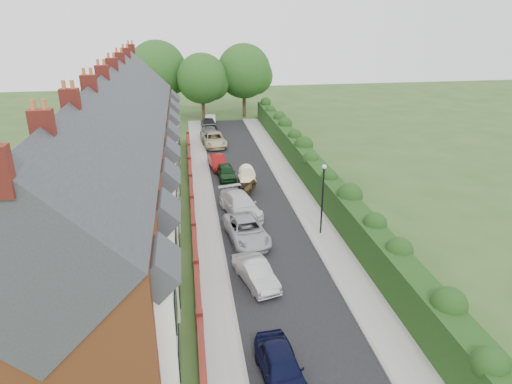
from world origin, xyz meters
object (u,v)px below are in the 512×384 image
(lamppost, at_px, (323,191))
(car_navy, at_px, (281,367))
(car_red, at_px, (217,162))
(car_silver_b, at_px, (246,230))
(car_beige, at_px, (214,139))
(horse_cart, at_px, (247,176))
(car_white, at_px, (240,205))
(car_grey, at_px, (210,135))
(horse, at_px, (250,190))
(car_green, at_px, (226,172))
(car_silver_a, at_px, (256,273))
(car_black, at_px, (209,124))

(lamppost, distance_m, car_navy, 14.19)
(car_red, bearing_deg, car_silver_b, -93.66)
(car_navy, relative_size, car_beige, 0.78)
(horse_cart, bearing_deg, car_white, -103.63)
(car_red, xyz_separation_m, car_grey, (-0.10, 9.96, 0.12))
(horse, bearing_deg, car_white, 93.34)
(car_green, relative_size, horse, 2.21)
(car_white, height_order, car_red, car_white)
(car_silver_a, bearing_deg, car_green, 75.49)
(car_navy, xyz_separation_m, horse, (1.55, 20.08, 0.02))
(lamppost, bearing_deg, car_silver_b, -179.58)
(car_silver_b, distance_m, car_white, 4.27)
(car_grey, bearing_deg, car_navy, -91.15)
(car_silver_b, height_order, car_white, car_white)
(car_white, xyz_separation_m, car_red, (-0.90, 11.21, -0.13))
(car_black, xyz_separation_m, horse, (1.96, -23.75, -0.02))
(car_green, bearing_deg, car_silver_b, -90.73)
(car_black, bearing_deg, horse_cart, -87.21)
(car_navy, height_order, car_grey, car_grey)
(car_navy, distance_m, car_red, 28.27)
(car_red, relative_size, car_black, 0.90)
(car_black, relative_size, horse_cart, 1.43)
(car_beige, xyz_separation_m, horse_cart, (1.90, -14.27, 0.52))
(lamppost, distance_m, car_green, 13.62)
(car_silver_a, xyz_separation_m, car_silver_b, (0.18, 5.27, 0.06))
(car_silver_b, xyz_separation_m, car_beige, (-0.61, 23.44, 0.01))
(car_green, bearing_deg, car_navy, -91.88)
(car_grey, bearing_deg, car_silver_b, -90.08)
(car_red, bearing_deg, car_beige, 81.98)
(car_navy, xyz_separation_m, car_grey, (-0.64, 38.23, 0.06))
(car_navy, xyz_separation_m, car_red, (-0.54, 28.27, -0.06))
(car_white, distance_m, horse_cart, 5.06)
(car_navy, bearing_deg, car_black, 86.35)
(car_beige, bearing_deg, car_white, -92.81)
(car_red, xyz_separation_m, horse, (2.09, -8.19, 0.08))
(car_green, bearing_deg, car_black, 89.57)
(car_navy, distance_m, car_black, 43.83)
(car_green, bearing_deg, horse_cart, -65.53)
(car_silver_b, relative_size, car_white, 0.99)
(car_navy, bearing_deg, car_green, 85.73)
(car_white, relative_size, car_grey, 1.01)
(car_green, height_order, horse, horse)
(lamppost, distance_m, car_black, 31.66)
(lamppost, xyz_separation_m, car_black, (-5.90, 31.00, -2.54))
(car_white, xyz_separation_m, horse, (1.19, 3.02, -0.05))
(car_white, bearing_deg, lamppost, -52.40)
(car_silver_b, relative_size, car_beige, 0.99)
(lamppost, xyz_separation_m, car_silver_a, (-5.41, -5.31, -2.62))
(car_grey, distance_m, horse, 18.28)
(lamppost, bearing_deg, car_beige, 104.00)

